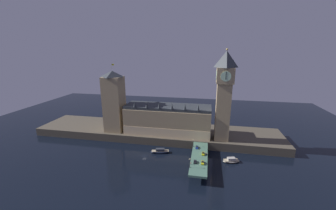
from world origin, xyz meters
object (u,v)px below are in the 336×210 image
at_px(clock_tower, 224,94).
at_px(pedestrian_mid_walk, 207,154).
at_px(pedestrian_near_rail, 191,163).
at_px(street_lamp_near, 190,162).
at_px(boat_downstream, 231,161).
at_px(car_southbound_trail, 203,154).
at_px(street_lamp_far, 193,142).
at_px(car_northbound_trail, 195,162).
at_px(car_northbound_lead, 197,147).
at_px(car_southbound_lead, 203,163).
at_px(victoria_tower, 114,101).
at_px(boat_upstream, 160,151).

bearing_deg(clock_tower, pedestrian_mid_walk, -111.08).
height_order(pedestrian_near_rail, street_lamp_near, street_lamp_near).
bearing_deg(clock_tower, boat_downstream, -75.33).
xyz_separation_m(pedestrian_mid_walk, street_lamp_near, (-10.11, -18.00, 2.95)).
distance_m(car_southbound_trail, street_lamp_far, 13.90).
height_order(car_northbound_trail, car_southbound_trail, car_southbound_trail).
bearing_deg(car_northbound_lead, street_lamp_far, 144.90).
relative_size(pedestrian_near_rail, street_lamp_far, 0.29).
relative_size(car_northbound_trail, street_lamp_near, 0.64).
distance_m(car_southbound_lead, boat_downstream, 26.40).
height_order(car_northbound_trail, pedestrian_near_rail, pedestrian_near_rail).
bearing_deg(car_northbound_trail, clock_tower, 65.56).
relative_size(street_lamp_near, boat_downstream, 0.49).
relative_size(victoria_tower, boat_upstream, 3.82).
height_order(clock_tower, boat_downstream, clock_tower).
xyz_separation_m(victoria_tower, street_lamp_far, (71.50, -19.60, -23.50)).
distance_m(car_southbound_lead, street_lamp_far, 24.73).
distance_m(pedestrian_near_rail, street_lamp_near, 4.59).
height_order(clock_tower, car_northbound_trail, clock_tower).
distance_m(boat_upstream, boat_downstream, 52.71).
height_order(car_northbound_lead, boat_upstream, car_northbound_lead).
height_order(street_lamp_far, boat_downstream, street_lamp_far).
height_order(car_northbound_lead, street_lamp_near, street_lamp_near).
distance_m(car_southbound_lead, car_southbound_trail, 12.12).
bearing_deg(street_lamp_near, boat_upstream, 133.27).
bearing_deg(pedestrian_mid_walk, clock_tower, 68.92).
relative_size(car_southbound_lead, street_lamp_far, 0.73).
bearing_deg(car_southbound_trail, street_lamp_near, -112.83).
height_order(victoria_tower, pedestrian_near_rail, victoria_tower).
height_order(car_southbound_trail, street_lamp_near, street_lamp_near).
bearing_deg(car_southbound_lead, street_lamp_far, 108.23).
bearing_deg(car_southbound_lead, pedestrian_near_rail, -159.95).
xyz_separation_m(car_northbound_lead, car_southbound_trail, (4.85, -9.21, 0.07)).
height_order(car_southbound_trail, boat_downstream, car_southbound_trail).
relative_size(car_northbound_lead, car_northbound_trail, 1.19).
height_order(car_northbound_trail, boat_downstream, car_northbound_trail).
bearing_deg(victoria_tower, clock_tower, -1.48).
bearing_deg(boat_downstream, pedestrian_near_rail, -144.62).
relative_size(car_northbound_trail, car_southbound_lead, 0.92).
distance_m(car_southbound_trail, pedestrian_near_rail, 16.48).
bearing_deg(boat_upstream, car_northbound_lead, 1.55).
bearing_deg(clock_tower, boat_upstream, -156.68).
height_order(victoria_tower, boat_upstream, victoria_tower).
xyz_separation_m(car_southbound_lead, pedestrian_mid_walk, (2.43, 11.88, 0.23)).
height_order(car_southbound_lead, boat_upstream, car_southbound_lead).
bearing_deg(car_northbound_trail, car_southbound_trail, 67.81).
height_order(car_southbound_lead, car_southbound_trail, same).
height_order(car_southbound_lead, pedestrian_near_rail, pedestrian_near_rail).
bearing_deg(car_northbound_trail, street_lamp_far, 96.98).
height_order(car_southbound_lead, street_lamp_near, street_lamp_near).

